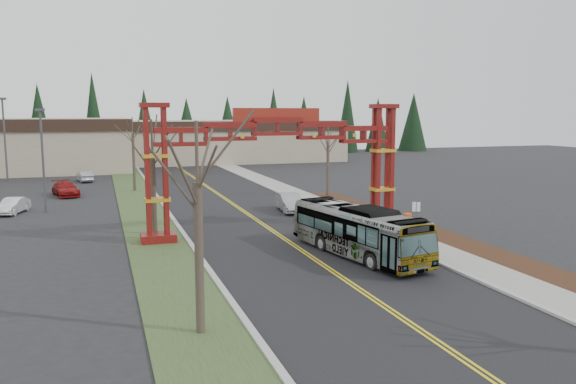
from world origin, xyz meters
name	(u,v)px	position (x,y,z in m)	size (l,w,h in m)	color
ground	(416,328)	(0.00, 0.00, 0.00)	(200.00, 200.00, 0.00)	black
road	(251,216)	(0.00, 25.00, 0.01)	(12.00, 110.00, 0.02)	black
lane_line_left	(250,216)	(-0.12, 25.00, 0.03)	(0.12, 100.00, 0.01)	yellow
lane_line_right	(253,216)	(0.12, 25.00, 0.03)	(0.12, 100.00, 0.01)	yellow
curb_right	(322,211)	(6.15, 25.00, 0.07)	(0.30, 110.00, 0.15)	#ABABA6
sidewalk_right	(338,211)	(7.60, 25.00, 0.08)	(2.60, 110.00, 0.14)	gray
landscape_strip	(475,248)	(10.20, 10.00, 0.06)	(2.60, 50.00, 0.12)	black
grass_median	(149,222)	(-8.00, 25.00, 0.04)	(4.00, 110.00, 0.08)	#2F4321
curb_left	(174,220)	(-6.15, 25.00, 0.07)	(0.30, 110.00, 0.15)	#ABABA6
gateway_arch	(277,147)	(0.00, 18.00, 5.98)	(18.20, 1.60, 8.90)	#590B0B
retail_building_east	(226,140)	(10.00, 79.95, 3.51)	(38.00, 20.30, 7.00)	gray
conifer_treeline	(163,123)	(0.25, 92.00, 6.49)	(116.10, 5.60, 13.00)	black
transit_bus	(358,231)	(2.64, 10.82, 1.48)	(2.49, 10.64, 2.96)	#AEB0B6
silver_sedan	(290,202)	(3.69, 26.22, 0.78)	(1.65, 4.73, 1.56)	#A5A8AD
parked_car_near_b	(13,206)	(-18.38, 32.63, 0.66)	(1.39, 3.98, 1.31)	white
parked_car_mid_a	(66,189)	(-14.79, 41.96, 0.72)	(2.03, 4.98, 1.45)	maroon
parked_car_far_a	(84,176)	(-13.27, 53.96, 0.67)	(1.42, 4.06, 1.34)	#A6A8AE
bare_tree_median_near	(197,184)	(-8.00, 2.11, 5.72)	(3.38, 3.38, 7.98)	#382D26
bare_tree_median_mid	(152,154)	(-8.00, 20.42, 5.52)	(3.50, 3.50, 7.86)	#382D26
bare_tree_median_far	(133,136)	(-8.00, 43.24, 5.84)	(2.99, 2.99, 7.86)	#382D26
bare_tree_right_far	(328,144)	(10.00, 33.11, 5.24)	(3.03, 3.03, 7.28)	#382D26
light_pole_near	(42,153)	(-15.86, 32.48, 5.00)	(0.75, 0.38, 8.65)	#3F3F44
light_pole_far	(4,134)	(-22.06, 56.29, 5.84)	(0.88, 0.44, 10.09)	#3F3F44
street_sign	(416,212)	(8.70, 14.45, 1.68)	(0.51, 0.24, 2.33)	#3F3F44
barrel_south	(407,221)	(9.51, 16.91, 0.54)	(0.59, 0.59, 1.09)	#FA4A0D
barrel_mid	(386,215)	(9.43, 19.90, 0.46)	(0.50, 0.50, 0.93)	#FA4A0D
barrel_north	(374,210)	(9.37, 21.80, 0.53)	(0.58, 0.58, 1.07)	#FA4A0D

